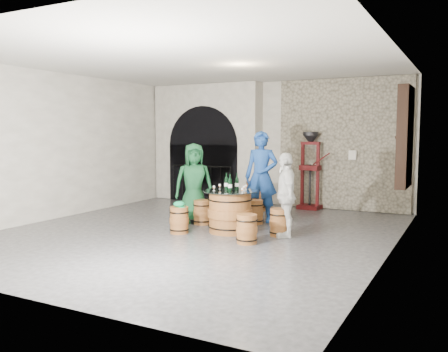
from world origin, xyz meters
The scene contains 31 objects.
ground centered at (0.00, 0.00, 0.00)m, with size 8.00×8.00×0.00m, color #2C2D2F.
wall_back centered at (0.00, 4.00, 1.60)m, with size 8.00×8.00×0.00m, color silver.
wall_front centered at (0.00, -4.00, 1.60)m, with size 8.00×8.00×0.00m, color silver.
wall_left centered at (-3.50, 0.00, 1.60)m, with size 8.00×8.00×0.00m, color silver.
wall_right centered at (3.50, 0.00, 1.60)m, with size 8.00×8.00×0.00m, color silver.
ceiling centered at (0.00, 0.00, 3.20)m, with size 8.00×8.00×0.00m, color beige.
stone_facing_panel centered at (1.80, 3.94, 1.60)m, with size 3.20×0.12×3.18m, color #9E957E.
arched_opening centered at (-1.90, 3.74, 1.58)m, with size 3.10×0.60×3.19m.
shuttered_window centered at (3.38, 2.40, 1.80)m, with size 0.23×1.10×2.00m.
barrel_table centered at (0.55, 0.31, 0.40)m, with size 1.04×1.04×0.80m.
barrel_stool_left centered at (-0.31, 0.74, 0.25)m, with size 0.38×0.38×0.50m.
barrel_stool_far centered at (0.64, 1.27, 0.25)m, with size 0.38×0.38×0.50m.
barrel_stool_right centered at (1.51, 0.43, 0.25)m, with size 0.38×0.38×0.50m.
barrel_stool_near_right centered at (1.23, -0.38, 0.25)m, with size 0.38×0.38×0.50m.
barrel_stool_near_left centered at (-0.25, -0.22, 0.25)m, with size 0.38×0.38×0.50m.
green_cap centered at (-0.25, -0.22, 0.55)m, with size 0.25×0.21×0.12m.
person_green centered at (-0.58, 0.87, 0.83)m, with size 0.81×0.53×1.67m, color #134423.
person_blue centered at (0.66, 1.56, 0.96)m, with size 0.70×0.46×1.92m, color navy.
person_white centered at (1.62, 0.44, 0.77)m, with size 0.90×0.37×1.53m, color silver.
wine_bottle_left centered at (0.44, 0.39, 0.93)m, with size 0.08×0.08×0.32m.
wine_bottle_center centered at (0.61, 0.21, 0.93)m, with size 0.08×0.08×0.32m.
wine_bottle_right centered at (0.63, 0.46, 0.93)m, with size 0.08×0.08×0.32m.
tasting_glass_a centered at (0.31, 0.13, 0.85)m, with size 0.05×0.05×0.10m, color #A75520, non-canonical shape.
tasting_glass_b centered at (0.82, 0.36, 0.85)m, with size 0.05×0.05×0.10m, color #A75520, non-canonical shape.
tasting_glass_c centered at (0.44, 0.57, 0.85)m, with size 0.05×0.05×0.10m, color #A75520, non-canonical shape.
tasting_glass_d centered at (0.77, 0.56, 0.85)m, with size 0.05×0.05×0.10m, color #A75520, non-canonical shape.
tasting_glass_e centered at (0.93, 0.05, 0.85)m, with size 0.05×0.05×0.10m, color #A75520, non-canonical shape.
tasting_glass_f centered at (0.28, 0.41, 0.85)m, with size 0.05×0.05×0.10m, color #A75520, non-canonical shape.
side_barrel centered at (-0.02, 2.84, 0.35)m, with size 0.53×0.53×0.71m.
corking_press centered at (1.07, 3.66, 1.11)m, with size 0.79×0.47×1.90m.
control_box centered at (2.05, 3.86, 1.35)m, with size 0.18×0.10×0.22m, color silver.
Camera 1 is at (4.57, -7.61, 1.90)m, focal length 38.00 mm.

